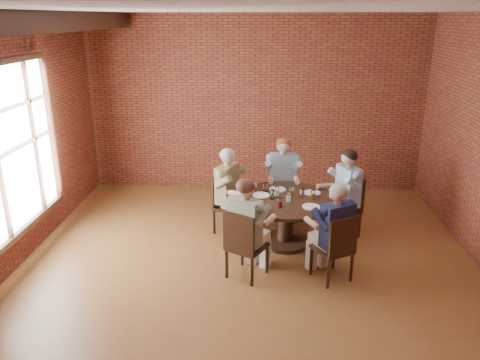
{
  "coord_description": "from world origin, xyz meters",
  "views": [
    {
      "loc": [
        0.17,
        -5.55,
        3.34
      ],
      "look_at": [
        -0.16,
        1.0,
        1.03
      ],
      "focal_mm": 35.0,
      "sensor_mm": 36.0,
      "label": 1
    }
  ],
  "objects_px": {
    "diner_b": "(283,180)",
    "diner_d": "(247,228)",
    "diner_c": "(230,191)",
    "chair_e": "(337,246)",
    "diner_e": "(333,232)",
    "dining_table": "(286,212)",
    "chair_c": "(225,201)",
    "smartphone": "(311,205)",
    "chair_b": "(282,188)",
    "chair_d": "(243,243)",
    "chair_a": "(348,203)",
    "diner_a": "(344,193)"
  },
  "relations": [
    {
      "from": "chair_a",
      "to": "chair_d",
      "type": "xyz_separation_m",
      "value": [
        -1.61,
        -1.47,
        -0.0
      ]
    },
    {
      "from": "chair_e",
      "to": "smartphone",
      "type": "height_order",
      "value": "chair_e"
    },
    {
      "from": "dining_table",
      "to": "diner_a",
      "type": "relative_size",
      "value": 1.1
    },
    {
      "from": "diner_e",
      "to": "dining_table",
      "type": "bearing_deg",
      "value": -90.0
    },
    {
      "from": "chair_a",
      "to": "diner_a",
      "type": "distance_m",
      "value": 0.2
    },
    {
      "from": "chair_c",
      "to": "chair_d",
      "type": "relative_size",
      "value": 1.0
    },
    {
      "from": "chair_d",
      "to": "diner_e",
      "type": "height_order",
      "value": "diner_e"
    },
    {
      "from": "diner_b",
      "to": "diner_d",
      "type": "xyz_separation_m",
      "value": [
        -0.53,
        -1.94,
        -0.01
      ]
    },
    {
      "from": "smartphone",
      "to": "dining_table",
      "type": "bearing_deg",
      "value": 137.31
    },
    {
      "from": "chair_b",
      "to": "chair_a",
      "type": "bearing_deg",
      "value": -33.19
    },
    {
      "from": "chair_b",
      "to": "diner_a",
      "type": "bearing_deg",
      "value": -37.02
    },
    {
      "from": "smartphone",
      "to": "diner_d",
      "type": "bearing_deg",
      "value": -148.46
    },
    {
      "from": "chair_a",
      "to": "diner_c",
      "type": "distance_m",
      "value": 1.89
    },
    {
      "from": "chair_b",
      "to": "diner_b",
      "type": "xyz_separation_m",
      "value": [
        0.0,
        -0.1,
        0.18
      ]
    },
    {
      "from": "chair_d",
      "to": "diner_e",
      "type": "bearing_deg",
      "value": -147.23
    },
    {
      "from": "diner_b",
      "to": "diner_d",
      "type": "height_order",
      "value": "diner_b"
    },
    {
      "from": "diner_b",
      "to": "diner_c",
      "type": "distance_m",
      "value": 1.03
    },
    {
      "from": "chair_a",
      "to": "chair_e",
      "type": "xyz_separation_m",
      "value": [
        -0.39,
        -1.48,
        -0.01
      ]
    },
    {
      "from": "diner_c",
      "to": "smartphone",
      "type": "xyz_separation_m",
      "value": [
        1.22,
        -0.64,
        0.06
      ]
    },
    {
      "from": "chair_a",
      "to": "chair_e",
      "type": "relative_size",
      "value": 1.03
    },
    {
      "from": "dining_table",
      "to": "diner_e",
      "type": "bearing_deg",
      "value": -59.94
    },
    {
      "from": "diner_a",
      "to": "diner_b",
      "type": "xyz_separation_m",
      "value": [
        -0.94,
        0.59,
        0.01
      ]
    },
    {
      "from": "diner_d",
      "to": "diner_e",
      "type": "relative_size",
      "value": 1.03
    },
    {
      "from": "chair_c",
      "to": "chair_a",
      "type": "bearing_deg",
      "value": -66.48
    },
    {
      "from": "chair_c",
      "to": "diner_d",
      "type": "distance_m",
      "value": 1.47
    },
    {
      "from": "chair_c",
      "to": "smartphone",
      "type": "xyz_separation_m",
      "value": [
        1.31,
        -0.68,
        0.23
      ]
    },
    {
      "from": "chair_b",
      "to": "diner_b",
      "type": "relative_size",
      "value": 0.69
    },
    {
      "from": "diner_c",
      "to": "diner_b",
      "type": "bearing_deg",
      "value": -32.19
    },
    {
      "from": "chair_b",
      "to": "diner_d",
      "type": "height_order",
      "value": "diner_d"
    },
    {
      "from": "chair_e",
      "to": "chair_d",
      "type": "bearing_deg",
      "value": -30.48
    },
    {
      "from": "chair_c",
      "to": "diner_e",
      "type": "bearing_deg",
      "value": -108.83
    },
    {
      "from": "chair_a",
      "to": "chair_b",
      "type": "bearing_deg",
      "value": -144.14
    },
    {
      "from": "chair_e",
      "to": "smartphone",
      "type": "bearing_deg",
      "value": -102.06
    },
    {
      "from": "diner_b",
      "to": "chair_c",
      "type": "xyz_separation_m",
      "value": [
        -0.94,
        -0.53,
        -0.19
      ]
    },
    {
      "from": "chair_e",
      "to": "diner_e",
      "type": "distance_m",
      "value": 0.19
    },
    {
      "from": "diner_c",
      "to": "diner_e",
      "type": "relative_size",
      "value": 1.02
    },
    {
      "from": "chair_b",
      "to": "chair_c",
      "type": "relative_size",
      "value": 1.02
    },
    {
      "from": "chair_e",
      "to": "smartphone",
      "type": "xyz_separation_m",
      "value": [
        -0.27,
        0.82,
        0.24
      ]
    },
    {
      "from": "chair_c",
      "to": "diner_e",
      "type": "xyz_separation_m",
      "value": [
        1.53,
        -1.42,
        0.16
      ]
    },
    {
      "from": "diner_a",
      "to": "chair_d",
      "type": "distance_m",
      "value": 2.1
    },
    {
      "from": "diner_c",
      "to": "diner_d",
      "type": "xyz_separation_m",
      "value": [
        0.32,
        -1.37,
        0.0
      ]
    },
    {
      "from": "chair_d",
      "to": "diner_e",
      "type": "relative_size",
      "value": 0.72
    },
    {
      "from": "diner_a",
      "to": "chair_d",
      "type": "xyz_separation_m",
      "value": [
        -1.52,
        -1.43,
        -0.18
      ]
    },
    {
      "from": "diner_b",
      "to": "chair_d",
      "type": "bearing_deg",
      "value": -107.12
    },
    {
      "from": "diner_c",
      "to": "chair_e",
      "type": "bearing_deg",
      "value": -110.38
    },
    {
      "from": "diner_d",
      "to": "chair_c",
      "type": "bearing_deg",
      "value": -44.53
    },
    {
      "from": "diner_a",
      "to": "diner_b",
      "type": "height_order",
      "value": "diner_b"
    },
    {
      "from": "dining_table",
      "to": "diner_c",
      "type": "xyz_separation_m",
      "value": [
        -0.87,
        0.39,
        0.17
      ]
    },
    {
      "from": "diner_c",
      "to": "dining_table",
      "type": "bearing_deg",
      "value": -90.0
    },
    {
      "from": "chair_e",
      "to": "diner_c",
      "type": "bearing_deg",
      "value": -74.43
    }
  ]
}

